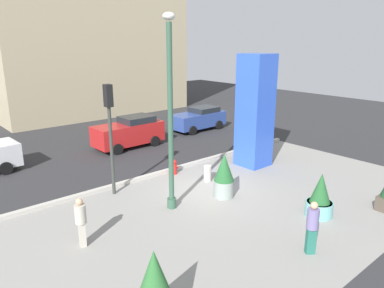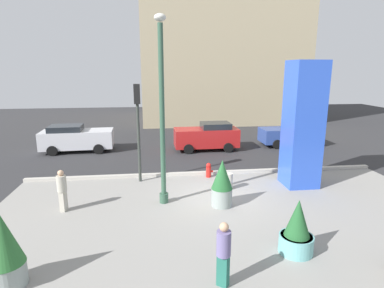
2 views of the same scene
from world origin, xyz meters
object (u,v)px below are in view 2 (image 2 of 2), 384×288
object	(u,v)px
car_far_lane	(291,134)
potted_plant_mid_plaza	(4,250)
car_curb_east	(76,138)
pedestrian_crossing	(224,251)
art_pillar_blue	(303,125)
concrete_bollard	(229,181)
car_intersection	(207,136)
potted_plant_by_pillar	(297,231)
fire_hydrant	(209,170)
potted_plant_curbside	(222,183)
traffic_light_corner	(138,117)
pedestrian_by_curb	(62,189)
lamp_post	(162,117)

from	to	relation	value
car_far_lane	potted_plant_mid_plaza	bearing A→B (deg)	-134.67
car_curb_east	pedestrian_crossing	distance (m)	15.88
art_pillar_blue	concrete_bollard	world-z (taller)	art_pillar_blue
car_intersection	car_far_lane	xyz separation A→B (m)	(6.16, 0.55, -0.11)
concrete_bollard	pedestrian_crossing	xyz separation A→B (m)	(-1.71, -6.47, 0.60)
potted_plant_by_pillar	fire_hydrant	distance (m)	7.15
potted_plant_mid_plaza	potted_plant_by_pillar	bearing A→B (deg)	3.83
potted_plant_curbside	concrete_bollard	distance (m)	1.98
traffic_light_corner	car_far_lane	bearing A→B (deg)	30.97
potted_plant_mid_plaza	pedestrian_by_curb	size ratio (longest dim) A/B	1.20
art_pillar_blue	concrete_bollard	size ratio (longest dim) A/B	7.64
potted_plant_mid_plaza	traffic_light_corner	xyz separation A→B (m)	(3.02, 7.35, 2.16)
potted_plant_curbside	potted_plant_mid_plaza	world-z (taller)	potted_plant_mid_plaza
potted_plant_curbside	car_curb_east	distance (m)	12.37
lamp_post	car_far_lane	world-z (taller)	lamp_post
potted_plant_curbside	traffic_light_corner	size ratio (longest dim) A/B	0.41
art_pillar_blue	potted_plant_by_pillar	world-z (taller)	art_pillar_blue
pedestrian_by_curb	art_pillar_blue	bearing A→B (deg)	8.97
lamp_post	art_pillar_blue	bearing A→B (deg)	11.44
traffic_light_corner	car_intersection	xyz separation A→B (m)	(4.29, 5.72, -2.23)
traffic_light_corner	car_curb_east	distance (m)	8.06
fire_hydrant	pedestrian_crossing	world-z (taller)	pedestrian_crossing
potted_plant_mid_plaza	pedestrian_crossing	distance (m)	5.40
fire_hydrant	pedestrian_by_curb	size ratio (longest dim) A/B	0.45
car_far_lane	pedestrian_by_curb	world-z (taller)	pedestrian_by_curb
traffic_light_corner	car_curb_east	size ratio (longest dim) A/B	1.01
potted_plant_curbside	car_intersection	xyz separation A→B (m)	(0.95, 9.01, -0.02)
lamp_post	potted_plant_curbside	bearing A→B (deg)	-14.80
potted_plant_mid_plaza	car_intersection	xyz separation A→B (m)	(7.31, 13.07, -0.07)
potted_plant_curbside	car_intersection	size ratio (longest dim) A/B	0.45
potted_plant_curbside	potted_plant_by_pillar	world-z (taller)	potted_plant_curbside
pedestrian_crossing	car_curb_east	bearing A→B (deg)	115.00
potted_plant_mid_plaza	lamp_post	bearing A→B (deg)	48.84
lamp_post	art_pillar_blue	distance (m)	6.56
art_pillar_blue	concrete_bollard	xyz separation A→B (m)	(-3.40, -0.15, -2.49)
pedestrian_by_curb	potted_plant_curbside	bearing A→B (deg)	-2.58
potted_plant_mid_plaza	car_curb_east	distance (m)	13.80
concrete_bollard	car_intersection	xyz separation A→B (m)	(0.24, 7.26, 0.56)
lamp_post	car_curb_east	bearing A→B (deg)	120.91
potted_plant_by_pillar	pedestrian_by_curb	xyz separation A→B (m)	(-7.62, 3.81, 0.20)
car_far_lane	traffic_light_corner	bearing A→B (deg)	-149.03
lamp_post	concrete_bollard	world-z (taller)	lamp_post
car_far_lane	potted_plant_by_pillar	bearing A→B (deg)	-113.26
car_intersection	car_far_lane	size ratio (longest dim) A/B	1.02
art_pillar_blue	car_intersection	xyz separation A→B (m)	(-3.16, 7.11, -1.93)
potted_plant_by_pillar	pedestrian_by_curb	world-z (taller)	potted_plant_by_pillar
potted_plant_by_pillar	car_far_lane	size ratio (longest dim) A/B	0.40
art_pillar_blue	pedestrian_crossing	bearing A→B (deg)	-127.66
concrete_bollard	pedestrian_crossing	world-z (taller)	pedestrian_crossing
pedestrian_crossing	concrete_bollard	bearing A→B (deg)	75.23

